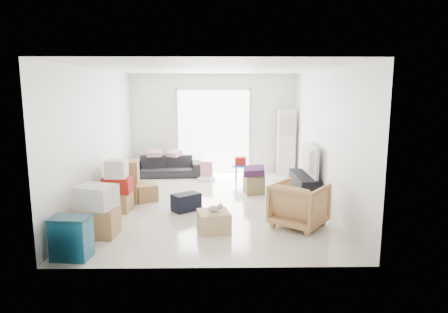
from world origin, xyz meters
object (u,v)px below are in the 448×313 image
ottoman (254,184)px  wood_crate (214,221)px  storage_bins (71,238)px  ac_tower (286,143)px  television (305,171)px  sofa (166,163)px  tv_console (304,185)px  armchair (299,203)px  kids_table (240,164)px

ottoman → wood_crate: size_ratio=0.82×
storage_bins → wood_crate: (1.95, 1.04, -0.14)m
ac_tower → television: (0.05, -2.14, -0.33)m
storage_bins → sofa: bearing=82.9°
tv_console → armchair: armchair is taller
ottoman → kids_table: size_ratio=0.70×
tv_console → sofa: sofa is taller
wood_crate → tv_console: bearing=47.7°
tv_console → sofa: 3.82m
sofa → storage_bins: (-0.64, -5.18, -0.06)m
kids_table → ottoman: bearing=-80.7°
tv_console → ottoman: bearing=168.6°
ac_tower → sofa: size_ratio=0.96×
ac_tower → kids_table: (-1.26, -0.54, -0.47)m
tv_console → kids_table: size_ratio=2.42×
tv_console → television: (0.00, 0.00, 0.31)m
wood_crate → kids_table: bearing=80.2°
armchair → storage_bins: 3.62m
television → wood_crate: (-1.95, -2.14, -0.38)m
ottoman → ac_tower: bearing=61.9°
sofa → kids_table: (1.95, -0.39, 0.05)m
sofa → storage_bins: sofa is taller
tv_console → ottoman: 1.10m
kids_table → tv_console: bearing=-50.9°
ottoman → wood_crate: (-0.87, -2.36, -0.04)m
television → kids_table: size_ratio=2.00×
storage_bins → kids_table: bearing=61.6°
television → wood_crate: size_ratio=2.34×
armchair → ottoman: armchair is taller
television → storage_bins: bearing=128.3°
television → wood_crate: bearing=136.7°
ottoman → kids_table: 1.42m
wood_crate → ac_tower: bearing=66.1°
television → sofa: 3.82m
television → tv_console: bearing=-0.0°
sofa → ottoman: sofa is taller
ac_tower → ottoman: ac_tower is taller
ottoman → wood_crate: bearing=-110.3°
tv_console → wood_crate: (-1.95, -2.14, -0.07)m
ac_tower → storage_bins: (-3.85, -5.33, -0.57)m
armchair → storage_bins: bearing=57.7°
storage_bins → kids_table: size_ratio=1.03×
armchair → ottoman: size_ratio=2.05×
tv_console → storage_bins: (-3.90, -3.18, 0.07)m
tv_console → ottoman: size_ratio=3.45×
armchair → tv_console: bearing=-67.2°
sofa → ottoman: (2.18, -1.78, -0.15)m
kids_table → wood_crate: size_ratio=1.17×
kids_table → wood_crate: 3.81m
tv_console → kids_table: bearing=129.1°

